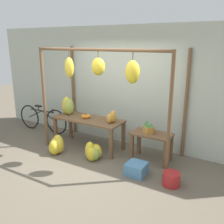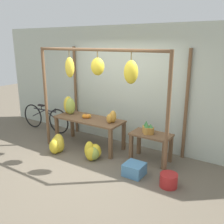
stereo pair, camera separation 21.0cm
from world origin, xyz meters
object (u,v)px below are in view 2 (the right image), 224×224
pineapple_cluster (148,129)px  blue_bucket (169,180)px  fruit_crate_white (134,169)px  banana_pile_ground_left (57,144)px  banana_pile_on_table (69,106)px  parked_bicycle (45,118)px  orange_pile (87,116)px  banana_pile_ground_right (92,152)px  papaya_pile (112,117)px

pineapple_cluster → blue_bucket: size_ratio=0.86×
pineapple_cluster → fruit_crate_white: bearing=-84.5°
banana_pile_ground_left → pineapple_cluster: bearing=20.8°
pineapple_cluster → blue_bucket: bearing=-42.9°
banana_pile_on_table → banana_pile_ground_left: bearing=-72.5°
fruit_crate_white → parked_bicycle: (-3.28, 0.84, 0.25)m
orange_pile → parked_bicycle: (-1.71, 0.24, -0.39)m
orange_pile → blue_bucket: bearing=-15.4°
banana_pile_on_table → banana_pile_ground_right: (1.11, -0.55, -0.75)m
banana_pile_on_table → blue_bucket: (2.85, -0.66, -0.80)m
parked_bicycle → fruit_crate_white: bearing=-14.3°
fruit_crate_white → blue_bucket: blue_bucket is taller
banana_pile_ground_left → papaya_pile: (1.04, 0.66, 0.65)m
fruit_crate_white → papaya_pile: bearing=145.8°
orange_pile → blue_bucket: (2.25, -0.62, -0.63)m
fruit_crate_white → parked_bicycle: size_ratio=0.22×
papaya_pile → banana_pile_ground_left: bearing=-147.8°
blue_bucket → parked_bicycle: 4.07m
banana_pile_ground_left → parked_bicycle: 1.61m
parked_bicycle → papaya_pile: size_ratio=5.97×
banana_pile_ground_right → fruit_crate_white: 1.06m
orange_pile → pineapple_cluster: bearing=2.9°
blue_bucket → pineapple_cluster: bearing=137.1°
parked_bicycle → papaya_pile: papaya_pile is taller
banana_pile_on_table → pineapple_cluster: 2.11m
banana_pile_on_table → papaya_pile: 1.26m
parked_bicycle → banana_pile_ground_left: bearing=-33.5°
banana_pile_ground_right → parked_bicycle: size_ratio=0.24×
banana_pile_on_table → papaya_pile: (1.26, -0.02, -0.09)m
banana_pile_on_table → orange_pile: 0.62m
pineapple_cluster → parked_bicycle: (-3.22, 0.16, -0.35)m
banana_pile_ground_right → orange_pile: bearing=135.3°
papaya_pile → banana_pile_on_table: bearing=178.9°
orange_pile → parked_bicycle: size_ratio=0.11×
orange_pile → papaya_pile: size_ratio=0.66×
pineapple_cluster → papaya_pile: size_ratio=0.94×
parked_bicycle → banana_pile_ground_right: bearing=-18.6°
banana_pile_on_table → fruit_crate_white: size_ratio=1.19×
fruit_crate_white → banana_pile_ground_right: bearing=175.1°
banana_pile_ground_left → blue_bucket: banana_pile_ground_left is taller
pineapple_cluster → banana_pile_ground_right: pineapple_cluster is taller
banana_pile_on_table → orange_pile: (0.60, -0.04, -0.17)m
pineapple_cluster → fruit_crate_white: 0.90m
orange_pile → blue_bucket: orange_pile is taller
banana_pile_on_table → orange_pile: banana_pile_on_table is taller
banana_pile_ground_left → banana_pile_ground_right: banana_pile_ground_left is taller
banana_pile_on_table → orange_pile: size_ratio=2.34×
fruit_crate_white → blue_bucket: size_ratio=1.18×
banana_pile_ground_right → pineapple_cluster: bearing=30.5°
orange_pile → fruit_crate_white: 1.80m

